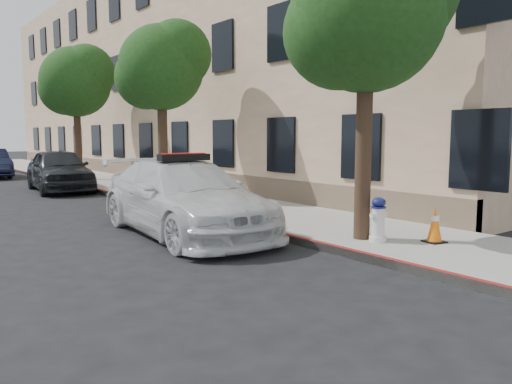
{
  "coord_description": "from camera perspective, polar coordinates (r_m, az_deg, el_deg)",
  "views": [
    {
      "loc": [
        -4.33,
        -8.1,
        2.1
      ],
      "look_at": [
        1.5,
        -0.56,
        1.0
      ],
      "focal_mm": 35.0,
      "sensor_mm": 36.0,
      "label": 1
    }
  ],
  "objects": [
    {
      "name": "curb_strip",
      "position": [
        19.3,
        -18.15,
        0.23
      ],
      "size": [
        0.12,
        50.0,
        0.15
      ],
      "primitive_type": "cube",
      "color": "maroon",
      "rests_on": "ground"
    },
    {
      "name": "ground",
      "position": [
        9.42,
        -9.38,
        -6.38
      ],
      "size": [
        120.0,
        120.0,
        0.0
      ],
      "primitive_type": "plane",
      "color": "black",
      "rests_on": "ground"
    },
    {
      "name": "tree_mid",
      "position": [
        15.98,
        -10.66,
        13.88
      ],
      "size": [
        2.77,
        2.64,
        5.43
      ],
      "color": "black",
      "rests_on": "sidewalk"
    },
    {
      "name": "building",
      "position": [
        26.93,
        -7.48,
        12.71
      ],
      "size": [
        8.0,
        36.0,
        10.0
      ],
      "primitive_type": "cube",
      "color": "tan",
      "rests_on": "ground"
    },
    {
      "name": "sidewalk",
      "position": [
        19.87,
        -13.96,
        0.54
      ],
      "size": [
        3.2,
        50.0,
        0.15
      ],
      "primitive_type": "cube",
      "color": "gray",
      "rests_on": "ground"
    },
    {
      "name": "tree_far",
      "position": [
        23.36,
        -19.84,
        11.81
      ],
      "size": [
        3.1,
        3.0,
        5.81
      ],
      "color": "black",
      "rests_on": "sidewalk"
    },
    {
      "name": "police_car",
      "position": [
        10.65,
        -8.17,
        -0.58
      ],
      "size": [
        2.6,
        5.55,
        1.72
      ],
      "rotation": [
        0.0,
        0.0,
        -0.08
      ],
      "color": "silver",
      "rests_on": "ground"
    },
    {
      "name": "traffic_cone",
      "position": [
        9.62,
        19.77,
        -3.55
      ],
      "size": [
        0.41,
        0.41,
        0.65
      ],
      "rotation": [
        0.0,
        0.0,
        -0.23
      ],
      "color": "black",
      "rests_on": "sidewalk"
    },
    {
      "name": "tree_near",
      "position": [
        9.72,
        12.74,
        19.34
      ],
      "size": [
        2.92,
        2.82,
        5.62
      ],
      "color": "black",
      "rests_on": "sidewalk"
    },
    {
      "name": "fire_hydrant",
      "position": [
        9.37,
        13.8,
        -3.15
      ],
      "size": [
        0.35,
        0.31,
        0.82
      ],
      "rotation": [
        0.0,
        0.0,
        -0.19
      ],
      "color": "silver",
      "rests_on": "sidewalk"
    },
    {
      "name": "parked_car_mid",
      "position": [
        19.99,
        -21.57,
        2.39
      ],
      "size": [
        2.37,
        4.86,
        1.6
      ],
      "primitive_type": "imported",
      "rotation": [
        0.0,
        0.0,
        -0.11
      ],
      "color": "black",
      "rests_on": "ground"
    }
  ]
}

